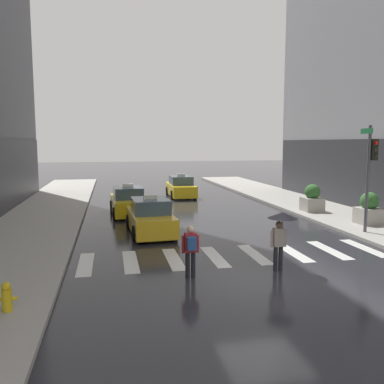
{
  "coord_description": "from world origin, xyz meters",
  "views": [
    {
      "loc": [
        -4.49,
        -10.99,
        4.18
      ],
      "look_at": [
        -0.61,
        8.0,
        1.8
      ],
      "focal_mm": 37.65,
      "sensor_mm": 36.0,
      "label": 1
    }
  ],
  "objects_px": {
    "taxi_lead": "(150,218)",
    "taxi_third": "(181,187)",
    "traffic_light_pole": "(371,164)",
    "taxi_second": "(128,202)",
    "fire_hydrant": "(7,297)",
    "planter_near_corner": "(369,210)",
    "pedestrian_with_umbrella": "(281,225)",
    "pedestrian_with_backpack": "(191,247)",
    "planter_mid_block": "(312,199)"
  },
  "relations": [
    {
      "from": "traffic_light_pole",
      "to": "taxi_third",
      "type": "height_order",
      "value": "traffic_light_pole"
    },
    {
      "from": "traffic_light_pole",
      "to": "planter_mid_block",
      "type": "height_order",
      "value": "traffic_light_pole"
    },
    {
      "from": "traffic_light_pole",
      "to": "taxi_second",
      "type": "distance_m",
      "value": 13.13
    },
    {
      "from": "taxi_second",
      "to": "planter_mid_block",
      "type": "relative_size",
      "value": 2.89
    },
    {
      "from": "taxi_lead",
      "to": "pedestrian_with_backpack",
      "type": "distance_m",
      "value": 6.56
    },
    {
      "from": "taxi_third",
      "to": "planter_mid_block",
      "type": "height_order",
      "value": "taxi_third"
    },
    {
      "from": "taxi_lead",
      "to": "pedestrian_with_umbrella",
      "type": "xyz_separation_m",
      "value": [
        3.64,
        -6.39,
        0.79
      ]
    },
    {
      "from": "planter_near_corner",
      "to": "taxi_second",
      "type": "bearing_deg",
      "value": 152.82
    },
    {
      "from": "taxi_lead",
      "to": "taxi_second",
      "type": "xyz_separation_m",
      "value": [
        -0.78,
        5.2,
        0.0
      ]
    },
    {
      "from": "fire_hydrant",
      "to": "planter_near_corner",
      "type": "bearing_deg",
      "value": 26.85
    },
    {
      "from": "taxi_third",
      "to": "taxi_second",
      "type": "bearing_deg",
      "value": -121.8
    },
    {
      "from": "taxi_second",
      "to": "taxi_third",
      "type": "bearing_deg",
      "value": 58.2
    },
    {
      "from": "fire_hydrant",
      "to": "taxi_lead",
      "type": "bearing_deg",
      "value": 63.08
    },
    {
      "from": "traffic_light_pole",
      "to": "planter_mid_block",
      "type": "xyz_separation_m",
      "value": [
        0.29,
        5.66,
        -2.38
      ]
    },
    {
      "from": "fire_hydrant",
      "to": "planter_near_corner",
      "type": "height_order",
      "value": "planter_near_corner"
    },
    {
      "from": "traffic_light_pole",
      "to": "planter_near_corner",
      "type": "distance_m",
      "value": 3.12
    },
    {
      "from": "traffic_light_pole",
      "to": "pedestrian_with_umbrella",
      "type": "height_order",
      "value": "traffic_light_pole"
    },
    {
      "from": "taxi_third",
      "to": "planter_near_corner",
      "type": "relative_size",
      "value": 2.84
    },
    {
      "from": "traffic_light_pole",
      "to": "taxi_lead",
      "type": "distance_m",
      "value": 10.25
    },
    {
      "from": "taxi_second",
      "to": "pedestrian_with_umbrella",
      "type": "height_order",
      "value": "pedestrian_with_umbrella"
    },
    {
      "from": "taxi_lead",
      "to": "taxi_third",
      "type": "xyz_separation_m",
      "value": [
        3.6,
        12.26,
        0.0
      ]
    },
    {
      "from": "planter_near_corner",
      "to": "planter_mid_block",
      "type": "bearing_deg",
      "value": 102.66
    },
    {
      "from": "taxi_second",
      "to": "taxi_third",
      "type": "distance_m",
      "value": 8.3
    },
    {
      "from": "pedestrian_with_backpack",
      "to": "taxi_second",
      "type": "bearing_deg",
      "value": 96.73
    },
    {
      "from": "pedestrian_with_umbrella",
      "to": "pedestrian_with_backpack",
      "type": "bearing_deg",
      "value": -177.36
    },
    {
      "from": "fire_hydrant",
      "to": "planter_near_corner",
      "type": "xyz_separation_m",
      "value": [
        15.12,
        7.66,
        0.37
      ]
    },
    {
      "from": "pedestrian_with_umbrella",
      "to": "fire_hydrant",
      "type": "bearing_deg",
      "value": -165.59
    },
    {
      "from": "taxi_lead",
      "to": "pedestrian_with_backpack",
      "type": "relative_size",
      "value": 2.8
    },
    {
      "from": "pedestrian_with_backpack",
      "to": "pedestrian_with_umbrella",
      "type": "bearing_deg",
      "value": 2.64
    },
    {
      "from": "planter_near_corner",
      "to": "taxi_lead",
      "type": "bearing_deg",
      "value": 175.95
    },
    {
      "from": "fire_hydrant",
      "to": "planter_near_corner",
      "type": "distance_m",
      "value": 16.95
    },
    {
      "from": "taxi_lead",
      "to": "taxi_third",
      "type": "height_order",
      "value": "same"
    },
    {
      "from": "traffic_light_pole",
      "to": "taxi_second",
      "type": "relative_size",
      "value": 1.04
    },
    {
      "from": "taxi_second",
      "to": "taxi_third",
      "type": "xyz_separation_m",
      "value": [
        4.38,
        7.06,
        0.0
      ]
    },
    {
      "from": "taxi_lead",
      "to": "fire_hydrant",
      "type": "height_order",
      "value": "taxi_lead"
    },
    {
      "from": "pedestrian_with_umbrella",
      "to": "traffic_light_pole",
      "type": "bearing_deg",
      "value": 33.76
    },
    {
      "from": "taxi_third",
      "to": "fire_hydrant",
      "type": "bearing_deg",
      "value": -110.84
    },
    {
      "from": "traffic_light_pole",
      "to": "planter_near_corner",
      "type": "relative_size",
      "value": 3.0
    },
    {
      "from": "planter_near_corner",
      "to": "planter_mid_block",
      "type": "height_order",
      "value": "same"
    },
    {
      "from": "taxi_second",
      "to": "planter_near_corner",
      "type": "bearing_deg",
      "value": -27.18
    },
    {
      "from": "taxi_second",
      "to": "fire_hydrant",
      "type": "relative_size",
      "value": 6.42
    },
    {
      "from": "taxi_lead",
      "to": "pedestrian_with_umbrella",
      "type": "height_order",
      "value": "pedestrian_with_umbrella"
    },
    {
      "from": "taxi_second",
      "to": "traffic_light_pole",
      "type": "bearing_deg",
      "value": -36.01
    },
    {
      "from": "pedestrian_with_backpack",
      "to": "fire_hydrant",
      "type": "distance_m",
      "value": 5.26
    },
    {
      "from": "pedestrian_with_backpack",
      "to": "planter_mid_block",
      "type": "distance_m",
      "value": 13.54
    },
    {
      "from": "taxi_second",
      "to": "planter_mid_block",
      "type": "xyz_separation_m",
      "value": [
        10.71,
        -1.91,
        0.15
      ]
    },
    {
      "from": "traffic_light_pole",
      "to": "taxi_lead",
      "type": "xyz_separation_m",
      "value": [
        -9.64,
        2.38,
        -2.53
      ]
    },
    {
      "from": "taxi_second",
      "to": "planter_near_corner",
      "type": "distance_m",
      "value": 13.07
    },
    {
      "from": "taxi_third",
      "to": "pedestrian_with_umbrella",
      "type": "distance_m",
      "value": 18.66
    },
    {
      "from": "pedestrian_with_backpack",
      "to": "planter_near_corner",
      "type": "bearing_deg",
      "value": 29.37
    }
  ]
}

